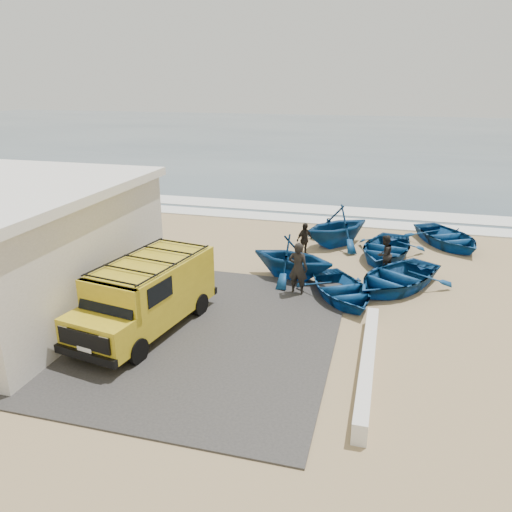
# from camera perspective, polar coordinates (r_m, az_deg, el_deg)

# --- Properties ---
(ground) EXTENTS (160.00, 160.00, 0.00)m
(ground) POSITION_cam_1_polar(r_m,az_deg,el_deg) (17.60, -3.40, -5.73)
(ground) COLOR tan
(slab) EXTENTS (12.00, 10.00, 0.05)m
(slab) POSITION_cam_1_polar(r_m,az_deg,el_deg) (16.66, -12.20, -7.61)
(slab) COLOR #3A3836
(slab) RESTS_ON ground
(ocean) EXTENTS (180.00, 88.00, 0.01)m
(ocean) POSITION_cam_1_polar(r_m,az_deg,el_deg) (71.64, 11.27, 13.19)
(ocean) COLOR #385166
(ocean) RESTS_ON ground
(surf_line) EXTENTS (180.00, 1.60, 0.06)m
(surf_line) POSITION_cam_1_polar(r_m,az_deg,el_deg) (28.54, 4.24, 4.32)
(surf_line) COLOR white
(surf_line) RESTS_ON ground
(surf_wash) EXTENTS (180.00, 2.20, 0.04)m
(surf_wash) POSITION_cam_1_polar(r_m,az_deg,el_deg) (30.92, 5.14, 5.47)
(surf_wash) COLOR white
(surf_wash) RESTS_ON ground
(parapet) EXTENTS (0.35, 6.00, 0.55)m
(parapet) POSITION_cam_1_polar(r_m,az_deg,el_deg) (14.06, 12.60, -11.93)
(parapet) COLOR silver
(parapet) RESTS_ON ground
(van) EXTENTS (2.95, 5.59, 2.28)m
(van) POSITION_cam_1_polar(r_m,az_deg,el_deg) (15.93, -12.34, -4.15)
(van) COLOR gold
(van) RESTS_ON ground
(boat_near_left) EXTENTS (4.10, 4.53, 0.77)m
(boat_near_left) POSITION_cam_1_polar(r_m,az_deg,el_deg) (18.18, 9.79, -3.81)
(boat_near_left) COLOR navy
(boat_near_left) RESTS_ON ground
(boat_near_right) EXTENTS (4.96, 5.34, 0.90)m
(boat_near_right) POSITION_cam_1_polar(r_m,az_deg,el_deg) (19.55, 15.71, -2.37)
(boat_near_right) COLOR navy
(boat_near_right) RESTS_ON ground
(boat_mid_left) EXTENTS (3.97, 3.63, 1.77)m
(boat_mid_left) POSITION_cam_1_polar(r_m,az_deg,el_deg) (19.70, 4.16, -0.13)
(boat_mid_left) COLOR navy
(boat_mid_left) RESTS_ON ground
(boat_mid_right) EXTENTS (3.77, 4.75, 0.89)m
(boat_mid_right) POSITION_cam_1_polar(r_m,az_deg,el_deg) (22.75, 14.59, 0.81)
(boat_mid_right) COLOR navy
(boat_mid_right) RESTS_ON ground
(boat_far_left) EXTENTS (4.86, 4.90, 1.95)m
(boat_far_left) POSITION_cam_1_polar(r_m,az_deg,el_deg) (23.91, 9.23, 3.45)
(boat_far_left) COLOR navy
(boat_far_left) RESTS_ON ground
(boat_far_right) EXTENTS (4.67, 5.13, 0.87)m
(boat_far_right) POSITION_cam_1_polar(r_m,az_deg,el_deg) (25.37, 21.03, 2.04)
(boat_far_right) COLOR navy
(boat_far_right) RESTS_ON ground
(fisherman_front) EXTENTS (0.77, 0.56, 1.98)m
(fisherman_front) POSITION_cam_1_polar(r_m,az_deg,el_deg) (18.27, 4.82, -1.42)
(fisherman_front) COLOR black
(fisherman_front) RESTS_ON ground
(fisherman_middle) EXTENTS (0.95, 0.99, 1.60)m
(fisherman_middle) POSITION_cam_1_polar(r_m,az_deg,el_deg) (20.88, 14.46, 0.18)
(fisherman_middle) COLOR black
(fisherman_middle) RESTS_ON ground
(fisherman_back) EXTENTS (0.83, 0.94, 1.52)m
(fisherman_back) POSITION_cam_1_polar(r_m,az_deg,el_deg) (22.33, 5.55, 1.88)
(fisherman_back) COLOR black
(fisherman_back) RESTS_ON ground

